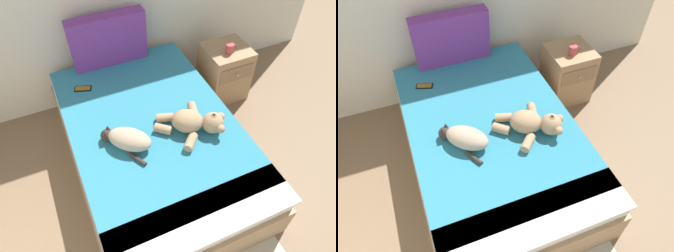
% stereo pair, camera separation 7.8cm
% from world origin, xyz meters
% --- Properties ---
extents(bed, '(1.35, 2.08, 0.51)m').
position_xyz_m(bed, '(1.98, 3.38, 0.25)').
color(bed, '#9E7A56').
rests_on(bed, ground_plane).
extents(patterned_cushion, '(0.71, 0.14, 0.49)m').
position_xyz_m(patterned_cushion, '(1.93, 4.32, 0.76)').
color(patterned_cushion, '#72338C').
rests_on(patterned_cushion, bed).
extents(cat, '(0.38, 0.41, 0.15)m').
position_xyz_m(cat, '(1.73, 3.26, 0.59)').
color(cat, tan).
rests_on(cat, bed).
extents(teddy_bear, '(0.55, 0.45, 0.18)m').
position_xyz_m(teddy_bear, '(2.27, 3.21, 0.59)').
color(teddy_bear, tan).
rests_on(teddy_bear, bed).
extents(cell_phone, '(0.16, 0.12, 0.01)m').
position_xyz_m(cell_phone, '(1.58, 4.04, 0.52)').
color(cell_phone, black).
rests_on(cell_phone, bed).
extents(nightstand, '(0.44, 0.46, 0.59)m').
position_xyz_m(nightstand, '(3.03, 3.96, 0.29)').
color(nightstand, '#9E7A56').
rests_on(nightstand, ground_plane).
extents(mug, '(0.12, 0.08, 0.09)m').
position_xyz_m(mug, '(3.00, 3.89, 0.63)').
color(mug, '#B23F3F').
rests_on(mug, nightstand).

